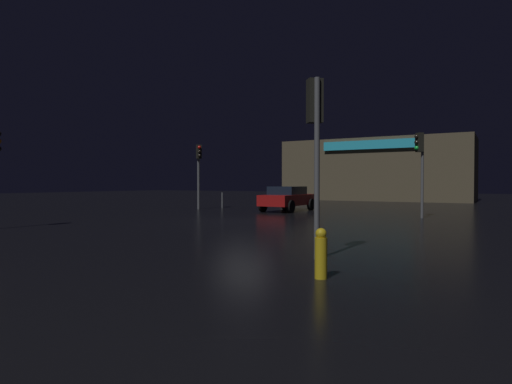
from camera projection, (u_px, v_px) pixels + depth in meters
name	position (u px, v px, depth m)	size (l,w,h in m)	color
ground_plane	(243.00, 222.00, 18.66)	(120.00, 120.00, 0.00)	black
store_building	(377.00, 170.00, 42.56)	(17.46, 7.39, 5.86)	brown
traffic_signal_main	(420.00, 156.00, 20.47)	(0.43, 0.42, 4.06)	#595B60
traffic_signal_opposite	(315.00, 125.00, 9.51)	(0.41, 0.43, 3.97)	#595B60
traffic_signal_cross_left	(199.00, 165.00, 27.57)	(0.43, 0.41, 4.12)	#595B60
car_near	(288.00, 198.00, 25.74)	(2.07, 4.29, 1.47)	#A51414
fire_hydrant	(321.00, 254.00, 7.55)	(0.22, 0.22, 0.89)	gold
bollard_kerb_a	(222.00, 200.00, 28.90)	(0.10, 0.10, 1.04)	#595B60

